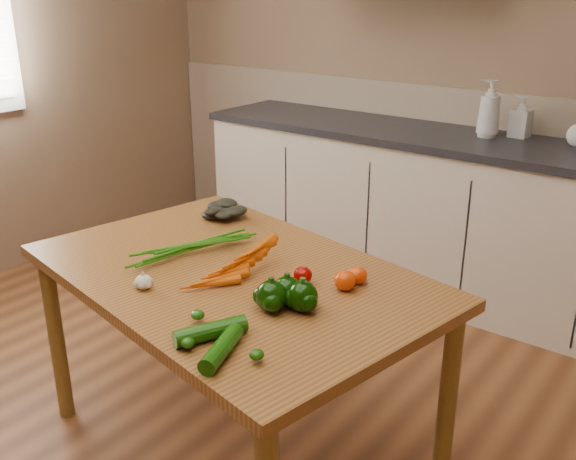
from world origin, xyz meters
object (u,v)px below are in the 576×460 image
Objects in this scene: soap_bottle_a at (490,109)px; zucchini_a at (222,349)px; pepper_c at (271,296)px; tomato_c at (345,280)px; garlic_bulb at (143,282)px; soap_bottle_b at (521,117)px; zucchini_b at (211,331)px; pepper_b at (303,296)px; carrot_bunch at (225,260)px; tomato_b at (358,275)px; tomato_a at (303,275)px; pepper_a at (287,291)px; table at (232,292)px; leafy_greens at (221,206)px.

zucchini_a is at bearing -16.80° from soap_bottle_a.
tomato_c is at bearing 67.68° from pepper_c.
soap_bottle_a is 5.28× the size of garlic_bulb.
soap_bottle_b reaches higher than zucchini_b.
garlic_bulb is at bearing -159.04° from pepper_b.
soap_bottle_b is 2.22m from garlic_bulb.
zucchini_a is (-0.02, -0.33, -0.02)m from pepper_b.
tomato_c is at bearing 74.74° from zucchini_b.
pepper_c is at bearing 17.78° from garlic_bulb.
garlic_bulb is at bearing 162.78° from zucchini_a.
pepper_b reaches higher than carrot_bunch.
tomato_b is at bearing 5.90° from soap_bottle_b.
soap_bottle_a is 4.80× the size of tomato_a.
soap_bottle_b is at bearing 90.49° from zucchini_a.
soap_bottle_a is 1.89m from pepper_a.
tomato_a is 0.49m from zucchini_a.
tomato_b is at bearing 34.10° from table.
pepper_c reaches higher than tomato_b.
leafy_greens is 1.03× the size of zucchini_a.
table is at bearing -165.54° from tomato_a.
pepper_a reaches higher than carrot_bunch.
tomato_c is (-0.01, -0.06, 0.00)m from tomato_b.
soap_bottle_b is 2.99× the size of tomato_c.
pepper_a is (0.30, -0.08, 0.13)m from table.
table is 0.44m from tomato_b.
tomato_c is at bearing 5.55° from soap_bottle_b.
garlic_bulb is 0.79× the size of tomato_c.
tomato_b is (0.42, 0.17, -0.01)m from carrot_bunch.
zucchini_a is (0.04, -0.33, -0.02)m from pepper_a.
soap_bottle_a is 1.95m from pepper_c.
carrot_bunch is (-0.34, -1.90, -0.23)m from soap_bottle_b.
carrot_bunch is 0.51m from leafy_greens.
tomato_c reaches higher than zucchini_a.
soap_bottle_b reaches higher than garlic_bulb.
soap_bottle_a is 4.18× the size of tomato_c.
soap_bottle_b is 3.44× the size of tomato_a.
carrot_bunch is at bearing 168.16° from pepper_b.
tomato_c is (0.41, 0.11, -0.00)m from carrot_bunch.
pepper_c reaches higher than pepper_b.
soap_bottle_b is at bearing 90.72° from carrot_bunch.
carrot_bunch is 1.30× the size of leafy_greens.
tomato_a is (-0.03, 0.20, -0.02)m from pepper_c.
tomato_b is 0.06m from tomato_c.
zucchini_b is at bearing -14.26° from garlic_bulb.
table is 0.39m from pepper_b.
pepper_a is at bearing -110.67° from tomato_b.
zucchini_a is (0.15, -2.21, -0.28)m from soap_bottle_a.
pepper_a is 0.27m from tomato_b.
soap_bottle_a is at bearing 96.76° from tomato_c.
carrot_bunch is at bearing 156.41° from pepper_c.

